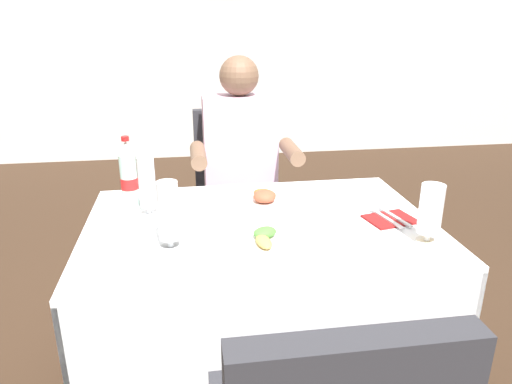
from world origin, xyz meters
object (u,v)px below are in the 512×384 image
chair_far_diner_seat (236,192)px  beer_glass_left (147,187)px  plate_far_diner (260,199)px  beer_glass_right (169,215)px  cola_bottle_primary (129,176)px  plate_near_camera (266,243)px  beer_glass_middle (431,211)px  seated_diner_far (241,170)px  napkin_cutlery_set (390,219)px  main_dining_table (260,263)px

chair_far_diner_seat → beer_glass_left: bearing=-120.2°
plate_far_diner → beer_glass_right: 0.49m
beer_glass_right → cola_bottle_primary: bearing=112.0°
plate_near_camera → beer_glass_middle: 0.54m
beer_glass_left → beer_glass_middle: (0.91, -0.37, -0.00)m
chair_far_diner_seat → seated_diner_far: 0.19m
plate_far_diner → beer_glass_middle: size_ratio=1.16×
plate_far_diner → beer_glass_right: (-0.34, -0.34, 0.10)m
seated_diner_far → cola_bottle_primary: size_ratio=4.55×
plate_near_camera → plate_far_diner: 0.38m
seated_diner_far → plate_far_diner: 0.53m
beer_glass_left → beer_glass_right: bearing=-73.8°
seated_diner_far → napkin_cutlery_set: (0.45, -0.75, 0.03)m
napkin_cutlery_set → beer_glass_left: bearing=168.2°
beer_glass_middle → cola_bottle_primary: (-0.99, 0.47, 0.01)m
beer_glass_middle → beer_glass_left: bearing=158.0°
chair_far_diner_seat → napkin_cutlery_set: size_ratio=4.94×
cola_bottle_primary → napkin_cutlery_set: cola_bottle_primary is taller
plate_far_diner → beer_glass_left: 0.44m
main_dining_table → plate_far_diner: plate_far_diner is taller
seated_diner_far → beer_glass_middle: size_ratio=6.33×
beer_glass_left → beer_glass_middle: size_ratio=1.12×
chair_far_diner_seat → napkin_cutlery_set: bearing=-61.4°
seated_diner_far → main_dining_table: bearing=-91.3°
beer_glass_left → cola_bottle_primary: (-0.08, 0.11, 0.01)m
beer_glass_right → chair_far_diner_seat: bearing=72.1°
seated_diner_far → beer_glass_right: seated_diner_far is taller
seated_diner_far → beer_glass_left: (-0.41, -0.57, 0.13)m
cola_bottle_primary → beer_glass_left: bearing=-54.2°
plate_near_camera → beer_glass_left: beer_glass_left is taller
main_dining_table → seated_diner_far: (0.02, 0.70, 0.14)m
seated_diner_far → beer_glass_left: size_ratio=5.65×
beer_glass_right → plate_far_diner: bearing=44.8°
beer_glass_middle → chair_far_diner_seat: bearing=116.2°
main_dining_table → plate_near_camera: bearing=-93.3°
main_dining_table → napkin_cutlery_set: (0.47, -0.05, 0.17)m
main_dining_table → cola_bottle_primary: bearing=153.4°
beer_glass_left → napkin_cutlery_set: (0.87, -0.18, -0.11)m
plate_far_diner → napkin_cutlery_set: size_ratio=1.18×
seated_diner_far → beer_glass_right: (-0.33, -0.86, 0.14)m
beer_glass_left → napkin_cutlery_set: size_ratio=1.14×
chair_far_diner_seat → beer_glass_right: 1.06m
plate_near_camera → plate_far_diner: bearing=84.1°
cola_bottle_primary → napkin_cutlery_set: bearing=-16.9°
beer_glass_right → seated_diner_far: bearing=69.1°
main_dining_table → seated_diner_far: size_ratio=0.98×
beer_glass_middle → plate_near_camera: bearing=175.4°
beer_glass_left → napkin_cutlery_set: 0.89m
main_dining_table → napkin_cutlery_set: 0.50m
plate_near_camera → plate_far_diner: size_ratio=1.04×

